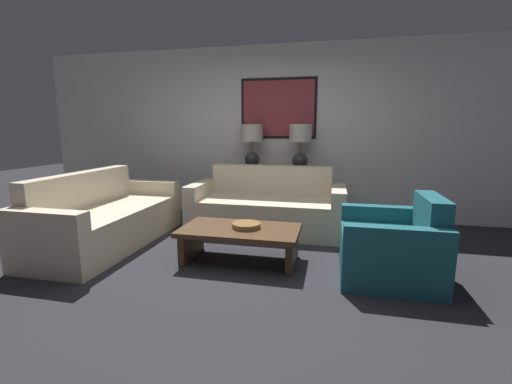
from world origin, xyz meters
The scene contains 10 objects.
ground_plane centered at (0.00, 0.00, 0.00)m, with size 20.00×20.00×0.00m, color #28282D.
back_wall centered at (0.00, 2.41, 1.33)m, with size 8.07×0.12×2.65m.
console_table centered at (0.00, 2.15, 0.39)m, with size 1.29×0.36×0.78m.
table_lamp_left centered at (-0.37, 2.15, 1.20)m, with size 0.34×0.34×0.67m.
table_lamp_right centered at (0.37, 2.15, 1.20)m, with size 0.34×0.34×0.67m.
couch_by_back_wall centered at (0.00, 1.49, 0.30)m, with size 2.08×0.89×0.87m.
couch_by_side centered at (-1.80, 0.49, 0.30)m, with size 0.89×2.08×0.87m.
coffee_table centered at (-0.06, 0.31, 0.28)m, with size 1.24×0.68×0.37m.
decorative_bowl centered at (0.00, 0.33, 0.39)m, with size 0.30×0.30×0.05m.
armchair_near_back_wall centered at (1.44, 0.27, 0.28)m, with size 0.87×0.93×0.79m.
Camera 1 is at (0.87, -3.02, 1.39)m, focal length 24.00 mm.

